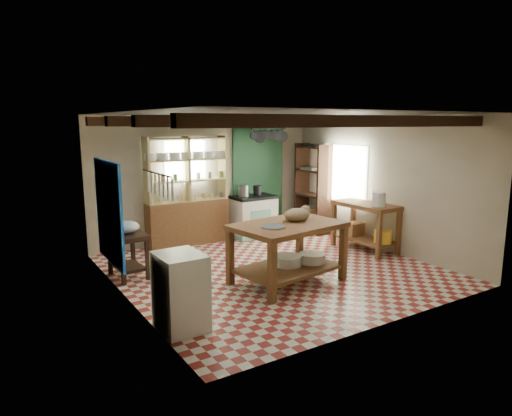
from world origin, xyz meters
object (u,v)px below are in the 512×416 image
right_counter (365,227)px  white_cabinet (181,292)px  prep_table (128,255)px  cat (297,215)px  work_table (288,253)px  stove (253,216)px

right_counter → white_cabinet: bearing=-164.6°
prep_table → white_cabinet: size_ratio=0.78×
right_counter → cat: size_ratio=2.96×
work_table → cat: bearing=11.3°
work_table → stove: work_table is taller
white_cabinet → right_counter: (4.40, 1.31, -0.00)m
work_table → white_cabinet: work_table is taller
prep_table → white_cabinet: 2.20m
white_cabinet → right_counter: size_ratio=0.72×
white_cabinet → stove: bearing=46.5°
work_table → prep_table: work_table is taller
work_table → prep_table: bearing=134.9°
stove → right_counter: bearing=-59.4°
work_table → right_counter: (2.34, 0.66, -0.00)m
stove → cat: bearing=-107.9°
prep_table → right_counter: bearing=-15.2°
stove → right_counter: right_counter is taller
right_counter → cat: 2.25m
prep_table → cat: cat is taller
cat → stove: bearing=54.6°
prep_table → cat: 2.79m
stove → right_counter: 2.44m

